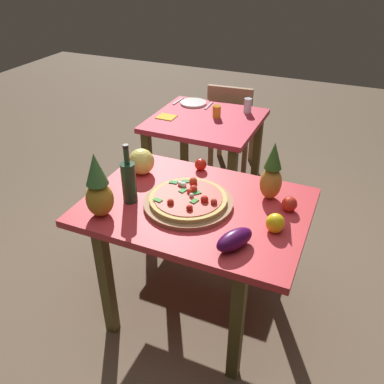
{
  "coord_description": "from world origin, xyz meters",
  "views": [
    {
      "loc": [
        0.69,
        -1.64,
        1.95
      ],
      "look_at": [
        -0.03,
        0.03,
        0.8
      ],
      "focal_mm": 38.03,
      "sensor_mm": 36.0,
      "label": 1
    }
  ],
  "objects_px": {
    "drinking_glass_juice": "(217,112)",
    "napkin_folded": "(166,117)",
    "background_table": "(205,133)",
    "pizza": "(189,198)",
    "pineapple_right": "(272,174)",
    "wine_bottle": "(129,181)",
    "pizza_board": "(188,203)",
    "tomato_beside_pepper": "(290,204)",
    "bell_pepper": "(275,223)",
    "fork_utensil": "(178,101)",
    "tomato_near_board": "(201,164)",
    "drinking_glass_water": "(248,105)",
    "knife_utensil": "(209,106)",
    "display_table": "(196,219)",
    "pineapple_left": "(98,189)",
    "dinner_plate": "(193,103)",
    "melon": "(141,162)",
    "dining_chair": "(231,122)",
    "eggplant": "(234,240)"
  },
  "relations": [
    {
      "from": "drinking_glass_juice",
      "to": "pizza",
      "type": "bearing_deg",
      "value": -76.33
    },
    {
      "from": "pineapple_left",
      "to": "melon",
      "type": "relative_size",
      "value": 2.25
    },
    {
      "from": "wine_bottle",
      "to": "pineapple_left",
      "type": "height_order",
      "value": "pineapple_left"
    },
    {
      "from": "tomato_beside_pepper",
      "to": "bell_pepper",
      "type": "bearing_deg",
      "value": -97.76
    },
    {
      "from": "wine_bottle",
      "to": "dinner_plate",
      "type": "relative_size",
      "value": 1.5
    },
    {
      "from": "fork_utensil",
      "to": "tomato_beside_pepper",
      "type": "bearing_deg",
      "value": -43.31
    },
    {
      "from": "pineapple_right",
      "to": "drinking_glass_juice",
      "type": "distance_m",
      "value": 1.18
    },
    {
      "from": "drinking_glass_juice",
      "to": "fork_utensil",
      "type": "distance_m",
      "value": 0.47
    },
    {
      "from": "pizza",
      "to": "tomato_near_board",
      "type": "bearing_deg",
      "value": 102.85
    },
    {
      "from": "napkin_folded",
      "to": "knife_utensil",
      "type": "bearing_deg",
      "value": 59.37
    },
    {
      "from": "drinking_glass_juice",
      "to": "napkin_folded",
      "type": "xyz_separation_m",
      "value": [
        -0.36,
        -0.16,
        -0.04
      ]
    },
    {
      "from": "background_table",
      "to": "drinking_glass_water",
      "type": "xyz_separation_m",
      "value": [
        0.26,
        0.25,
        0.18
      ]
    },
    {
      "from": "tomato_near_board",
      "to": "drinking_glass_juice",
      "type": "bearing_deg",
      "value": 104.03
    },
    {
      "from": "pizza_board",
      "to": "pineapple_right",
      "type": "xyz_separation_m",
      "value": [
        0.37,
        0.24,
        0.13
      ]
    },
    {
      "from": "pizza",
      "to": "knife_utensil",
      "type": "xyz_separation_m",
      "value": [
        -0.44,
        1.41,
        -0.04
      ]
    },
    {
      "from": "background_table",
      "to": "bell_pepper",
      "type": "xyz_separation_m",
      "value": [
        0.83,
        -1.19,
        0.17
      ]
    },
    {
      "from": "wine_bottle",
      "to": "fork_utensil",
      "type": "distance_m",
      "value": 1.56
    },
    {
      "from": "pineapple_left",
      "to": "napkin_folded",
      "type": "relative_size",
      "value": 2.46
    },
    {
      "from": "pineapple_left",
      "to": "pineapple_right",
      "type": "bearing_deg",
      "value": 33.62
    },
    {
      "from": "pizza",
      "to": "pineapple_right",
      "type": "height_order",
      "value": "pineapple_right"
    },
    {
      "from": "drinking_glass_juice",
      "to": "dining_chair",
      "type": "bearing_deg",
      "value": 95.65
    },
    {
      "from": "napkin_folded",
      "to": "pizza",
      "type": "bearing_deg",
      "value": -58.11
    },
    {
      "from": "pineapple_left",
      "to": "tomato_near_board",
      "type": "bearing_deg",
      "value": 65.8
    },
    {
      "from": "display_table",
      "to": "pizza",
      "type": "bearing_deg",
      "value": -148.05
    },
    {
      "from": "pizza_board",
      "to": "drinking_glass_juice",
      "type": "relative_size",
      "value": 5.14
    },
    {
      "from": "bell_pepper",
      "to": "drinking_glass_juice",
      "type": "height_order",
      "value": "bell_pepper"
    },
    {
      "from": "pizza_board",
      "to": "dinner_plate",
      "type": "bearing_deg",
      "value": 112.24
    },
    {
      "from": "pizza",
      "to": "bell_pepper",
      "type": "distance_m",
      "value": 0.47
    },
    {
      "from": "pineapple_right",
      "to": "bell_pepper",
      "type": "bearing_deg",
      "value": -70.84
    },
    {
      "from": "wine_bottle",
      "to": "napkin_folded",
      "type": "distance_m",
      "value": 1.19
    },
    {
      "from": "drinking_glass_water",
      "to": "tomato_near_board",
      "type": "bearing_deg",
      "value": -89.02
    },
    {
      "from": "pizza_board",
      "to": "bell_pepper",
      "type": "bearing_deg",
      "value": -4.82
    },
    {
      "from": "dining_chair",
      "to": "drinking_glass_juice",
      "type": "height_order",
      "value": "dining_chair"
    },
    {
      "from": "wine_bottle",
      "to": "background_table",
      "type": "bearing_deg",
      "value": 92.92
    },
    {
      "from": "background_table",
      "to": "pizza",
      "type": "relative_size",
      "value": 2.02
    },
    {
      "from": "tomato_beside_pepper",
      "to": "dinner_plate",
      "type": "distance_m",
      "value": 1.65
    },
    {
      "from": "tomato_beside_pepper",
      "to": "melon",
      "type": "bearing_deg",
      "value": 177.25
    },
    {
      "from": "wine_bottle",
      "to": "dinner_plate",
      "type": "bearing_deg",
      "value": 100.55
    },
    {
      "from": "bell_pepper",
      "to": "fork_utensil",
      "type": "relative_size",
      "value": 0.55
    },
    {
      "from": "pizza",
      "to": "tomato_near_board",
      "type": "height_order",
      "value": "pizza"
    },
    {
      "from": "drinking_glass_water",
      "to": "knife_utensil",
      "type": "xyz_separation_m",
      "value": [
        -0.33,
        0.01,
        -0.05
      ]
    },
    {
      "from": "pizza",
      "to": "tomato_beside_pepper",
      "type": "relative_size",
      "value": 5.18
    },
    {
      "from": "dining_chair",
      "to": "drinking_glass_juice",
      "type": "distance_m",
      "value": 0.65
    },
    {
      "from": "napkin_folded",
      "to": "pizza_board",
      "type": "bearing_deg",
      "value": -58.24
    },
    {
      "from": "knife_utensil",
      "to": "eggplant",
      "type": "bearing_deg",
      "value": -66.89
    },
    {
      "from": "fork_utensil",
      "to": "dinner_plate",
      "type": "bearing_deg",
      "value": 2.6
    },
    {
      "from": "fork_utensil",
      "to": "pineapple_right",
      "type": "bearing_deg",
      "value": -44.5
    },
    {
      "from": "pizza_board",
      "to": "eggplant",
      "type": "xyz_separation_m",
      "value": [
        0.33,
        -0.23,
        0.03
      ]
    },
    {
      "from": "pizza",
      "to": "drinking_glass_water",
      "type": "bearing_deg",
      "value": 94.19
    },
    {
      "from": "pizza",
      "to": "dinner_plate",
      "type": "relative_size",
      "value": 1.85
    }
  ]
}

